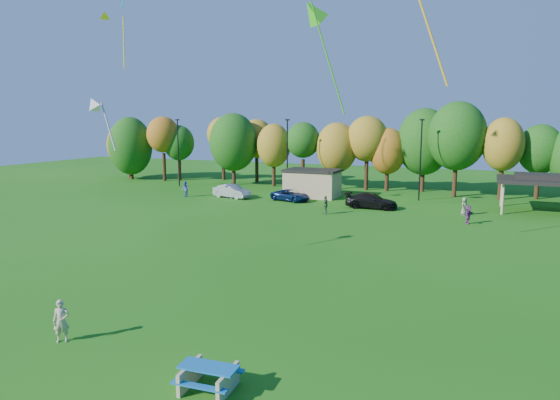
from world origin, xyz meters
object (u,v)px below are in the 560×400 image
at_px(kite_flyer, 61,321).
at_px(car_c, 290,195).
at_px(car_a, 228,191).
at_px(car_b, 232,191).
at_px(car_d, 371,201).
at_px(picnic_table, 209,376).

relative_size(kite_flyer, car_c, 0.39).
xyz_separation_m(car_a, car_b, (0.81, -0.53, 0.07)).
xyz_separation_m(kite_flyer, car_b, (-11.80, 36.53, -0.11)).
xyz_separation_m(kite_flyer, car_d, (4.74, 35.86, -0.12)).
xyz_separation_m(picnic_table, car_a, (-20.05, 37.93, 0.20)).
bearing_deg(car_a, picnic_table, -133.04).
distance_m(car_a, car_d, 17.40).
height_order(car_b, car_d, car_b).
xyz_separation_m(car_a, car_d, (17.36, -1.20, 0.07)).
xyz_separation_m(picnic_table, car_c, (-12.10, 37.91, 0.13)).
distance_m(picnic_table, car_d, 36.83).
bearing_deg(car_d, car_b, 88.57).
height_order(kite_flyer, car_d, kite_flyer).
bearing_deg(car_c, car_b, 109.27).
bearing_deg(picnic_table, car_c, 103.98).
xyz_separation_m(car_c, car_d, (9.41, -1.18, 0.14)).
distance_m(picnic_table, car_b, 42.05).
distance_m(car_a, car_c, 7.95).
relative_size(car_a, car_c, 0.90).
bearing_deg(car_d, car_c, 83.75).
height_order(picnic_table, car_d, car_d).
relative_size(picnic_table, car_a, 0.51).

